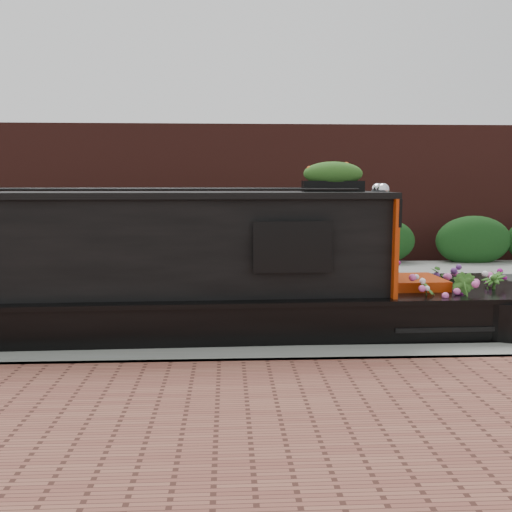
{
  "coord_description": "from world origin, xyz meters",
  "views": [
    {
      "loc": [
        0.1,
        -9.98,
        2.28
      ],
      "look_at": [
        0.58,
        -0.6,
        1.09
      ],
      "focal_mm": 40.0,
      "sensor_mm": 36.0,
      "label": 1
    }
  ],
  "objects": [
    {
      "name": "ground",
      "position": [
        0.0,
        0.0,
        0.0
      ],
      "size": [
        80.0,
        80.0,
        0.0
      ],
      "primitive_type": "plane",
      "color": "black",
      "rests_on": "ground"
    },
    {
      "name": "near_bank_coping",
      "position": [
        0.0,
        -3.3,
        0.0
      ],
      "size": [
        40.0,
        0.6,
        0.5
      ],
      "primitive_type": "cube",
      "color": "gray",
      "rests_on": "ground"
    },
    {
      "name": "far_bank_path",
      "position": [
        0.0,
        4.2,
        0.0
      ],
      "size": [
        40.0,
        2.4,
        0.34
      ],
      "primitive_type": "cube",
      "color": "gray",
      "rests_on": "ground"
    },
    {
      "name": "far_hedge",
      "position": [
        0.0,
        5.1,
        0.0
      ],
      "size": [
        40.0,
        1.1,
        2.8
      ],
      "primitive_type": "cube",
      "color": "#174116",
      "rests_on": "ground"
    },
    {
      "name": "far_brick_wall",
      "position": [
        0.0,
        7.2,
        0.0
      ],
      "size": [
        40.0,
        1.0,
        8.0
      ],
      "primitive_type": "cube",
      "color": "#4C1F19",
      "rests_on": "ground"
    },
    {
      "name": "narrowboat",
      "position": [
        -1.86,
        -2.02,
        0.83
      ],
      "size": [
        12.01,
        2.39,
        2.81
      ],
      "rotation": [
        0.0,
        0.0,
        0.03
      ],
      "color": "black",
      "rests_on": "ground"
    }
  ]
}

